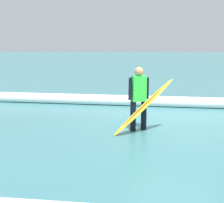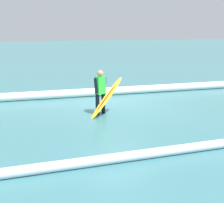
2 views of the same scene
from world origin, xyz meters
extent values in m
plane|color=teal|center=(0.00, 0.00, 0.00)|extent=(169.84, 169.84, 0.00)
cylinder|color=black|center=(0.76, 0.47, 0.36)|extent=(0.14, 0.14, 0.73)
cylinder|color=black|center=(1.02, 0.57, 0.36)|extent=(0.14, 0.14, 0.73)
cube|color=#2DD83F|center=(0.89, 0.52, 1.04)|extent=(0.39, 0.31, 0.62)
sphere|color=tan|center=(0.89, 0.52, 1.45)|extent=(0.22, 0.22, 0.22)
cylinder|color=black|center=(0.70, 0.44, 1.04)|extent=(0.09, 0.17, 0.54)
cylinder|color=black|center=(1.09, 0.60, 1.04)|extent=(0.09, 0.22, 0.54)
ellipsoid|color=yellow|center=(0.77, 0.83, 0.64)|extent=(1.49, 0.87, 1.31)
ellipsoid|color=red|center=(0.77, 0.83, 0.64)|extent=(1.15, 0.59, 1.06)
cylinder|color=white|center=(0.81, -2.82, 0.18)|extent=(18.47, 1.47, 0.36)
camera|label=1|loc=(0.63, 8.73, 2.10)|focal=54.54mm
camera|label=2|loc=(4.91, 11.69, 2.94)|focal=54.79mm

